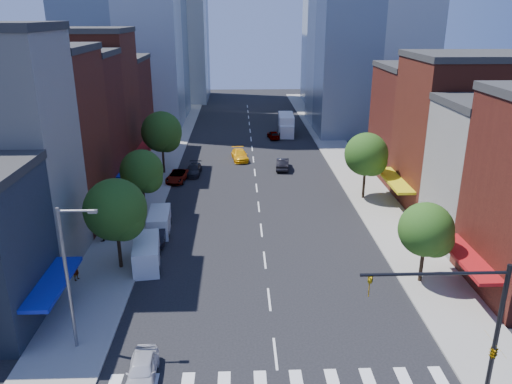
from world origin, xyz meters
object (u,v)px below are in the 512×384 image
Objects in this scene: traffic_car_far at (273,135)px; pedestrian_near at (76,270)px; parked_car_rear at (194,170)px; traffic_car_oncoming at (283,164)px; box_truck at (286,125)px; pedestrian_far at (102,230)px; parked_car_second at (158,234)px; cargo_van_far at (159,222)px; cargo_van_near at (147,254)px; taxi at (240,155)px; parked_car_third at (177,176)px; parked_car_front at (142,370)px.

pedestrian_near is at bearing 60.51° from traffic_car_far.
traffic_car_oncoming is at bearing 12.67° from parked_car_rear.
box_truck is 4.83× the size of pedestrian_near.
parked_car_rear is 20.54m from pedestrian_far.
cargo_van_far is at bearing 94.09° from parked_car_second.
pedestrian_near is at bearing -126.09° from parked_car_second.
cargo_van_near reaches higher than pedestrian_near.
box_truck is at bearing 63.69° from cargo_van_near.
taxi is at bearing 172.27° from pedestrian_far.
taxi is 17.34m from box_truck.
box_truck reaches higher than parked_car_third.
box_truck is at bearing -134.17° from traffic_car_far.
cargo_van_near is 2.64× the size of pedestrian_far.
pedestrian_near is at bearing -110.20° from box_truck.
cargo_van_near is 29.14m from traffic_car_oncoming.
cargo_van_far is 2.82× the size of pedestrian_near.
pedestrian_far is (-17.80, -38.11, 0.48)m from traffic_car_far.
pedestrian_near is (-5.09, -6.94, 0.30)m from parked_car_second.
pedestrian_near is (-6.68, -26.37, 0.36)m from parked_car_rear.
parked_car_third is at bearing -121.14° from parked_car_rear.
traffic_car_far is (11.10, 56.05, -0.02)m from parked_car_front.
parked_car_front is at bearing 38.17° from pedestrian_far.
parked_car_second is 44.00m from box_truck.
traffic_car_oncoming is (11.16, 39.33, 0.07)m from parked_car_front.
box_truck is (7.86, 15.43, 0.82)m from taxi.
pedestrian_far is (-4.72, -16.91, 0.49)m from parked_car_third.
traffic_car_far is (11.32, 18.63, 0.02)m from parked_car_rear.
traffic_car_far reaches higher than parked_car_third.
box_truck is 52.33m from pedestrian_near.
parked_car_rear is (-0.22, 37.42, -0.03)m from parked_car_front.
parked_car_front is 0.88× the size of traffic_car_oncoming.
traffic_car_far is at bearing 65.26° from cargo_van_near.
parked_car_rear is 21.80m from traffic_car_far.
traffic_car_far is at bearing 172.67° from pedestrian_far.
box_truck reaches higher than traffic_car_far.
cargo_van_far is 0.97× the size of taxi.
parked_car_third is at bearing 90.77° from parked_car_second.
cargo_van_near is at bearing -91.04° from parked_car_rear.
traffic_car_oncoming reaches higher than parked_car_rear.
parked_car_rear is 0.98× the size of traffic_car_oncoming.
traffic_car_far is 0.47× the size of box_truck.
traffic_car_oncoming is (5.55, -4.49, 0.02)m from taxi.
taxi is (7.59, 30.49, -0.34)m from cargo_van_near.
traffic_car_oncoming is 20.07m from box_truck.
pedestrian_far reaches higher than cargo_van_far.
pedestrian_near is at bearing 63.62° from traffic_car_oncoming.
taxi is at bearing -114.28° from box_truck.
parked_car_front is 1.02× the size of traffic_car_far.
parked_car_second is 40.19m from traffic_car_far.
cargo_van_near reaches higher than parked_car_rear.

